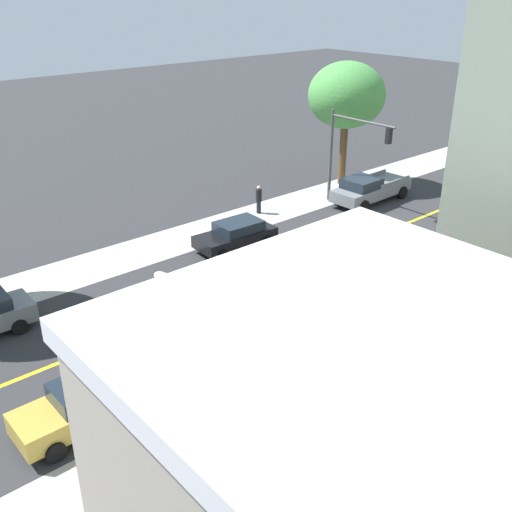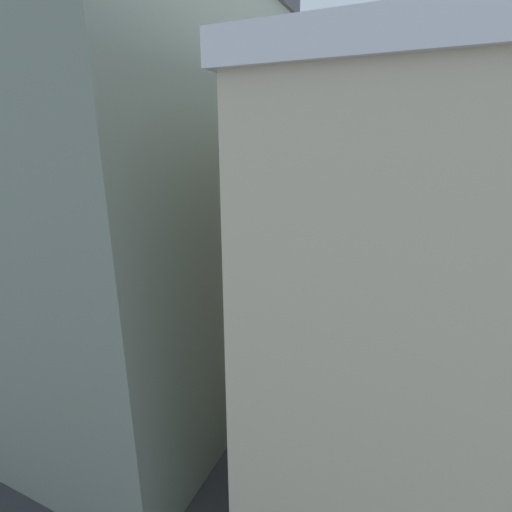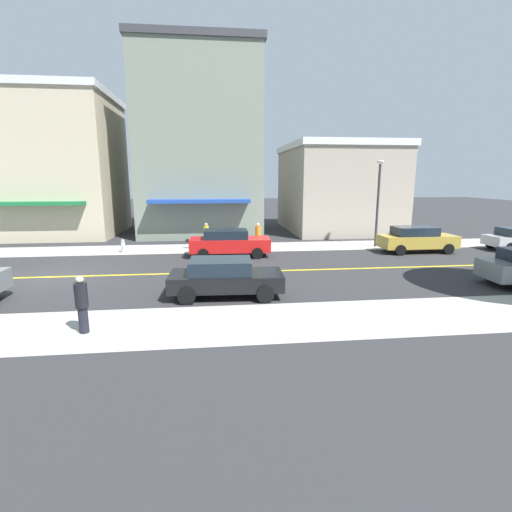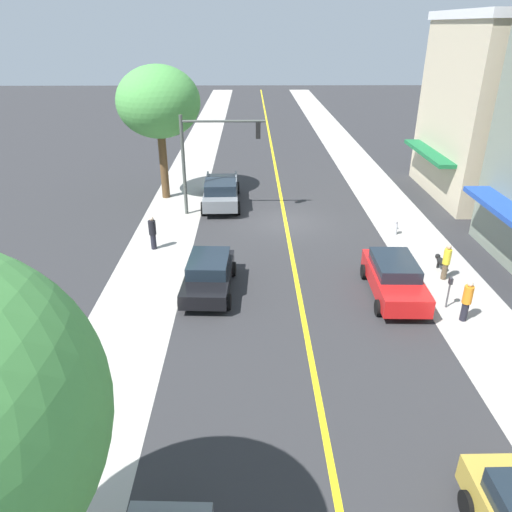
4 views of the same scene
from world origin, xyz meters
The scene contains 15 objects.
ground_plane centered at (0.00, 0.00, 0.00)m, with size 140.00×140.00×0.00m, color #2D2D30.
sidewalk_left centered at (-6.65, 0.00, 0.00)m, with size 3.36×126.00×0.01m, color #ADA8A0.
sidewalk_right centered at (6.65, 0.00, 0.00)m, with size 3.36×126.00×0.01m, color #ADA8A0.
road_centerline_stripe centered at (0.00, 0.00, 0.00)m, with size 0.20×126.00×0.00m, color yellow.
street_tree_right_corner centered at (7.54, -4.56, 5.99)m, with size 5.06×5.06×8.18m.
fire_hydrant centered at (-5.77, 1.89, 0.40)m, with size 0.44×0.24×0.81m.
parking_meter centered at (-5.78, 9.37, 0.88)m, with size 0.12×0.18×1.32m.
traffic_light_mast centered at (4.32, -1.44, 3.92)m, with size 4.77×0.32×5.77m.
red_sedan_left_curb centered at (-3.90, 8.35, 0.82)m, with size 2.18×4.67×1.56m.
black_sedan_right_curb centered at (3.79, 7.84, 0.77)m, with size 2.23×4.39×1.46m.
grey_pickup_truck centered at (3.83, -3.02, 0.89)m, with size 2.44×5.87×1.75m.
pedestrian_yellow_shirt centered at (-6.55, 6.99, 0.88)m, with size 0.32×0.32×1.67m.
pedestrian_black_shirt centered at (6.90, 3.59, 0.92)m, with size 0.37×0.37×1.74m.
pedestrian_orange_shirt centered at (-6.09, 10.31, 0.89)m, with size 0.35×0.35×1.69m.
small_dog centered at (-6.71, 6.07, 0.43)m, with size 0.41×0.87×0.65m.
Camera 4 is at (2.04, 25.85, 10.20)m, focal length 33.92 mm.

